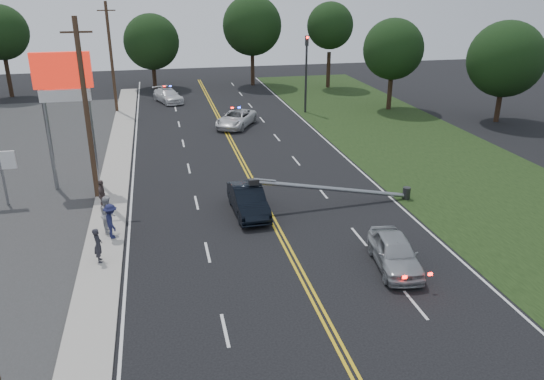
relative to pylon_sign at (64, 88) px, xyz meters
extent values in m
plane|color=black|center=(10.50, -14.00, -6.00)|extent=(120.00, 120.00, 0.00)
cube|color=#AAA499|center=(2.10, -4.00, -5.94)|extent=(1.80, 70.00, 0.12)
cube|color=black|center=(24.00, -4.00, -5.99)|extent=(12.00, 80.00, 0.01)
cube|color=gold|center=(10.50, -4.00, -5.99)|extent=(0.36, 80.00, 0.00)
cylinder|color=gray|center=(-1.20, 0.00, -2.50)|extent=(0.24, 0.24, 7.00)
cylinder|color=gray|center=(1.20, 0.00, -2.50)|extent=(0.24, 0.24, 7.00)
cube|color=red|center=(0.00, 0.00, 1.00)|extent=(3.20, 0.35, 2.00)
cube|color=white|center=(0.00, 0.00, -0.40)|extent=(2.80, 0.30, 0.70)
cylinder|color=gray|center=(-3.50, -2.00, -4.60)|extent=(0.14, 0.14, 2.80)
cube|color=white|center=(-3.50, -2.00, -3.40)|extent=(1.60, 0.12, 1.00)
cylinder|color=#2D2D30|center=(18.80, 16.00, -2.50)|extent=(0.20, 0.20, 7.00)
cube|color=#2D2D30|center=(18.80, 16.00, 0.60)|extent=(0.28, 0.28, 0.90)
sphere|color=#FF0C07|center=(18.80, 15.84, 0.90)|extent=(0.22, 0.22, 0.22)
cylinder|color=#2D2D30|center=(18.60, -6.00, -5.65)|extent=(0.44, 0.44, 0.70)
cylinder|color=gray|center=(14.17, -6.00, -5.02)|extent=(8.90, 0.24, 1.80)
cube|color=#2D2D30|center=(9.74, -6.00, -4.23)|extent=(0.55, 0.32, 0.30)
cylinder|color=#382619|center=(1.30, -2.00, -1.00)|extent=(0.28, 0.28, 10.00)
cube|color=#382619|center=(1.30, -2.00, 3.20)|extent=(1.60, 0.10, 0.10)
cylinder|color=#382619|center=(1.30, 20.00, -1.00)|extent=(0.28, 0.28, 10.00)
cube|color=#382619|center=(1.30, 20.00, 3.20)|extent=(1.60, 0.10, 0.10)
cylinder|color=black|center=(-10.15, 29.78, -4.05)|extent=(0.44, 0.44, 3.89)
sphere|color=black|center=(-10.15, 29.78, 0.70)|extent=(5.61, 5.61, 5.61)
cylinder|color=black|center=(5.02, 31.64, -4.48)|extent=(0.44, 0.44, 3.03)
sphere|color=black|center=(5.02, 31.64, -0.77)|extent=(6.21, 6.21, 6.21)
cylinder|color=black|center=(16.50, 31.02, -4.01)|extent=(0.44, 0.44, 3.97)
sphere|color=black|center=(16.50, 31.02, 0.85)|extent=(6.81, 6.81, 6.81)
cylinder|color=black|center=(24.85, 27.70, -3.98)|extent=(0.44, 0.44, 4.03)
sphere|color=black|center=(24.85, 27.70, 0.95)|extent=(5.21, 5.21, 5.21)
cylinder|color=black|center=(27.09, 15.55, -4.34)|extent=(0.44, 0.44, 3.31)
sphere|color=black|center=(27.09, 15.55, -0.30)|extent=(5.64, 5.64, 5.64)
cylinder|color=black|center=(34.42, 8.93, -4.42)|extent=(0.44, 0.44, 3.16)
sphere|color=black|center=(34.42, 8.93, -0.55)|extent=(6.42, 6.42, 6.42)
imported|color=black|center=(9.42, -6.04, -5.25)|extent=(1.73, 4.57, 1.49)
imported|color=#A1A5A9|center=(14.61, -13.08, -5.28)|extent=(2.29, 4.40, 1.43)
imported|color=silver|center=(11.57, 12.14, -5.30)|extent=(4.49, 5.49, 1.39)
imported|color=silver|center=(6.24, 23.36, -5.31)|extent=(3.39, 5.11, 1.37)
imported|color=#27262E|center=(2.06, -10.02, -5.09)|extent=(0.44, 0.62, 1.58)
imported|color=#ACACB1|center=(2.29, -6.94, -4.96)|extent=(0.80, 0.97, 1.84)
imported|color=#1B1E45|center=(2.49, -7.73, -5.01)|extent=(0.90, 1.24, 1.72)
imported|color=#554644|center=(1.78, -3.99, -5.07)|extent=(0.52, 1.00, 1.62)
camera|label=1|loc=(5.06, -31.77, 5.65)|focal=35.00mm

